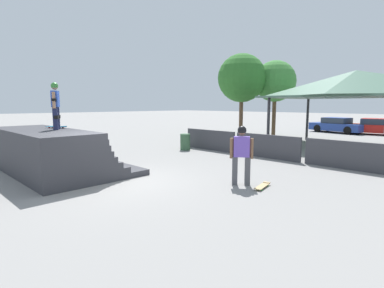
% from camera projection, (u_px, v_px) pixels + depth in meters
% --- Properties ---
extents(ground_plane, '(160.00, 160.00, 0.00)m').
position_uv_depth(ground_plane, '(117.00, 182.00, 9.21)').
color(ground_plane, gray).
extents(quarter_pipe_ramp, '(5.43, 3.44, 1.53)m').
position_uv_depth(quarter_pipe_ramp, '(51.00, 153.00, 10.47)').
color(quarter_pipe_ramp, '#38383D').
rests_on(quarter_pipe_ramp, ground).
extents(skater_on_deck, '(0.66, 0.48, 1.60)m').
position_uv_depth(skater_on_deck, '(55.00, 103.00, 10.15)').
color(skater_on_deck, '#1E2347').
rests_on(skater_on_deck, quarter_pipe_ramp).
extents(skateboard_on_deck, '(0.84, 0.51, 0.09)m').
position_uv_depth(skateboard_on_deck, '(57.00, 127.00, 10.82)').
color(skateboard_on_deck, red).
rests_on(skateboard_on_deck, quarter_pipe_ramp).
extents(bystander_walking, '(0.61, 0.51, 1.76)m').
position_uv_depth(bystander_walking, '(242.00, 151.00, 8.80)').
color(bystander_walking, '#4C4C51').
rests_on(bystander_walking, ground).
extents(skateboard_on_ground, '(0.38, 0.88, 0.09)m').
position_uv_depth(skateboard_on_ground, '(263.00, 186.00, 8.62)').
color(skateboard_on_ground, green).
rests_on(skateboard_on_ground, ground).
extents(barrier_fence, '(9.99, 0.12, 1.05)m').
position_uv_depth(barrier_fence, '(267.00, 146.00, 13.36)').
color(barrier_fence, '#3D3D42').
rests_on(barrier_fence, ground).
extents(pavilion_shelter, '(8.41, 5.85, 4.15)m').
position_uv_depth(pavilion_shelter, '(356.00, 84.00, 15.59)').
color(pavilion_shelter, '#2D2D33').
rests_on(pavilion_shelter, ground).
extents(tree_beside_pavilion, '(2.97, 2.97, 5.54)m').
position_uv_depth(tree_beside_pavilion, '(275.00, 82.00, 21.68)').
color(tree_beside_pavilion, brown).
rests_on(tree_beside_pavilion, ground).
extents(tree_far_back, '(3.42, 3.42, 5.95)m').
position_uv_depth(tree_far_back, '(242.00, 78.00, 21.28)').
color(tree_far_back, brown).
rests_on(tree_far_back, ground).
extents(trash_bin, '(0.52, 0.52, 0.85)m').
position_uv_depth(trash_bin, '(185.00, 142.00, 15.72)').
color(trash_bin, '#385B3D').
rests_on(trash_bin, ground).
extents(parked_car_blue, '(4.60, 2.52, 1.27)m').
position_uv_depth(parked_car_blue, '(337.00, 126.00, 25.35)').
color(parked_car_blue, navy).
rests_on(parked_car_blue, ground).
extents(parked_car_red, '(4.64, 2.26, 1.27)m').
position_uv_depth(parked_car_red, '(377.00, 127.00, 23.70)').
color(parked_car_red, red).
rests_on(parked_car_red, ground).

